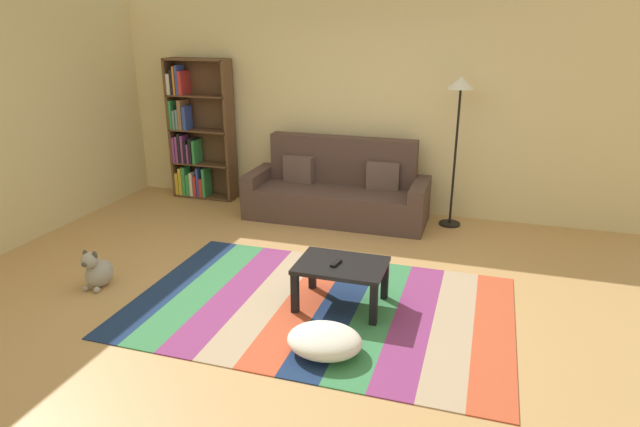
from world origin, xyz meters
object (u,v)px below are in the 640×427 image
at_px(bookshelf, 195,136).
at_px(pouf, 325,341).
at_px(dog, 98,271).
at_px(coffee_table, 341,271).
at_px(couch, 337,192).
at_px(standing_lamp, 460,103).
at_px(tv_remote, 336,263).

xyz_separation_m(bookshelf, pouf, (2.88, -3.26, -0.76)).
bearing_deg(dog, coffee_table, 8.27).
height_order(couch, standing_lamp, standing_lamp).
relative_size(couch, standing_lamp, 1.26).
distance_m(coffee_table, dog, 2.31).
relative_size(pouf, dog, 1.44).
distance_m(coffee_table, standing_lamp, 2.74).
bearing_deg(tv_remote, coffee_table, 45.70).
bearing_deg(standing_lamp, pouf, -101.98).
bearing_deg(dog, pouf, -10.10).
distance_m(couch, standing_lamp, 1.82).
xyz_separation_m(couch, pouf, (0.74, -2.97, -0.23)).
distance_m(pouf, standing_lamp, 3.48).
relative_size(dog, tv_remote, 2.65).
xyz_separation_m(coffee_table, pouf, (0.08, -0.75, -0.23)).
height_order(couch, dog, couch).
relative_size(couch, bookshelf, 1.18).
xyz_separation_m(bookshelf, tv_remote, (2.76, -2.53, -0.45)).
xyz_separation_m(coffee_table, standing_lamp, (0.74, 2.37, 1.16)).
height_order(coffee_table, dog, coffee_table).
bearing_deg(tv_remote, standing_lamp, 82.07).
bearing_deg(couch, standing_lamp, 6.22).
distance_m(pouf, dog, 2.39).
bearing_deg(dog, couch, 57.61).
bearing_deg(pouf, dog, 169.90).
xyz_separation_m(couch, standing_lamp, (1.40, 0.15, 1.16)).
bearing_deg(coffee_table, tv_remote, -144.40).
bearing_deg(pouf, bookshelf, 131.50).
bearing_deg(pouf, coffee_table, 95.99).
bearing_deg(coffee_table, dog, -171.73).
bearing_deg(pouf, tv_remote, 99.33).
bearing_deg(couch, dog, -122.39).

